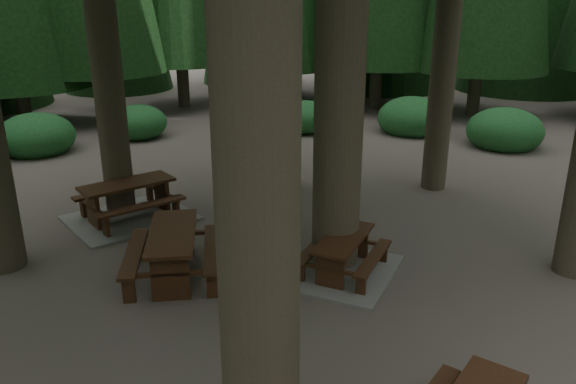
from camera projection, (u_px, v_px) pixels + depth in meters
ground at (306, 278)px, 9.70m from camera, size 80.00×80.00×0.00m
picnic_table_a at (343, 261)px, 9.79m from camera, size 2.62×2.49×0.69m
picnic_table_b at (173, 247)px, 9.56m from camera, size 2.33×2.49×0.85m
picnic_table_c at (129, 206)px, 12.11m from camera, size 2.60×2.20×0.84m
shrub_ring at (312, 233)px, 10.52m from camera, size 23.86×24.64×1.49m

